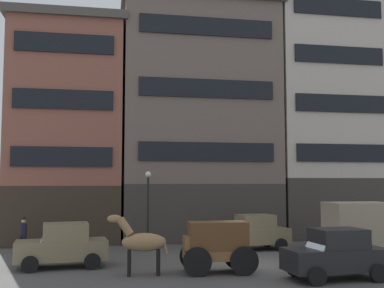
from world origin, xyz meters
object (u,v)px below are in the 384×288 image
fire_hydrant_curbside (313,236)px  sedan_dark (63,245)px  cargo_wagon (217,243)px  streetlamp_curbside (148,198)px  sedan_parked_curb (336,254)px  delivery_truck_near (371,229)px  sedan_light (253,232)px  pedestrian_officer (23,234)px  draft_horse (141,242)px

fire_hydrant_curbside → sedan_dark: bearing=-158.8°
cargo_wagon → streetlamp_curbside: size_ratio=0.73×
sedan_parked_curb → delivery_truck_near: bearing=45.0°
delivery_truck_near → sedan_light: size_ratio=1.14×
delivery_truck_near → sedan_light: delivery_truck_near is taller
cargo_wagon → pedestrian_officer: 10.58m
cargo_wagon → sedan_light: size_ratio=0.78×
draft_horse → delivery_truck_near: (10.56, 1.60, 0.15)m
cargo_wagon → delivery_truck_near: delivery_truck_near is taller
sedan_dark → pedestrian_officer: size_ratio=2.15×
draft_horse → fire_hydrant_curbside: size_ratio=2.83×
cargo_wagon → fire_hydrant_curbside: (7.48, 7.48, -0.72)m
cargo_wagon → sedan_dark: 6.46m
cargo_wagon → fire_hydrant_curbside: 10.61m
streetlamp_curbside → sedan_light: bearing=-14.7°
delivery_truck_near → sedan_light: (-4.29, 4.08, -0.51)m
cargo_wagon → pedestrian_officer: size_ratio=1.67×
draft_horse → pedestrian_officer: size_ratio=1.31×
delivery_truck_near → sedan_dark: delivery_truck_near is taller
pedestrian_officer → draft_horse: bearing=-50.1°
sedan_parked_curb → pedestrian_officer: 14.99m
draft_horse → sedan_dark: 3.84m
sedan_light → fire_hydrant_curbside: size_ratio=4.65×
sedan_parked_curb → fire_hydrant_curbside: (3.47, 9.46, -0.49)m
sedan_light → pedestrian_officer: 11.71m
cargo_wagon → streetlamp_curbside: 7.58m
sedan_parked_curb → pedestrian_officer: sedan_parked_curb is taller
sedan_light → sedan_dark: bearing=-159.7°
pedestrian_officer → sedan_dark: bearing=-61.6°
sedan_light → sedan_parked_curb: (0.69, -7.67, 0.00)m
streetlamp_curbside → delivery_truck_near: bearing=-29.5°
streetlamp_curbside → fire_hydrant_curbside: streetlamp_curbside is taller
draft_horse → delivery_truck_near: delivery_truck_near is taller
delivery_truck_near → sedan_dark: (-13.67, 0.62, -0.51)m
cargo_wagon → delivery_truck_near: size_ratio=0.68×
sedan_parked_curb → fire_hydrant_curbside: size_ratio=4.57×
cargo_wagon → streetlamp_curbside: (-2.11, 7.12, 1.52)m
cargo_wagon → draft_horse: draft_horse is taller
sedan_dark → sedan_parked_curb: size_ratio=1.02×
streetlamp_curbside → cargo_wagon: bearing=-73.5°
cargo_wagon → draft_horse: bearing=179.9°
sedan_dark → sedan_light: (9.38, 3.46, 0.00)m
sedan_dark → fire_hydrant_curbside: (13.55, 5.25, -0.49)m
sedan_dark → pedestrian_officer: sedan_dark is taller
cargo_wagon → draft_horse: (-2.95, 0.00, 0.12)m
sedan_dark → sedan_light: size_ratio=1.00×
sedan_dark → streetlamp_curbside: bearing=51.1°
sedan_parked_curb → cargo_wagon: bearing=153.7°
draft_horse → sedan_parked_curb: (6.96, -1.99, -0.36)m
streetlamp_curbside → fire_hydrant_curbside: (9.60, 0.36, -2.24)m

